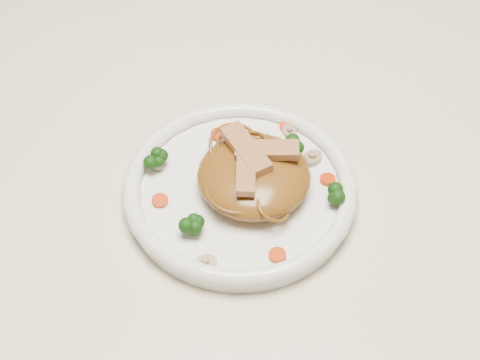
{
  "coord_description": "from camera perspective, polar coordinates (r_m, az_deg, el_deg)",
  "views": [
    {
      "loc": [
        -0.01,
        -0.51,
        1.37
      ],
      "look_at": [
        -0.02,
        -0.0,
        0.78
      ],
      "focal_mm": 53.13,
      "sensor_mm": 36.0,
      "label": 1
    }
  ],
  "objects": [
    {
      "name": "chicken_c",
      "position": [
        0.75,
        0.46,
        0.7
      ],
      "size": [
        0.02,
        0.06,
        0.01
      ],
      "primitive_type": "cube",
      "rotation": [
        0.0,
        0.0,
        4.72
      ],
      "color": "#B17E53",
      "rests_on": "noodle_mound"
    },
    {
      "name": "chicken_a",
      "position": [
        0.77,
        2.18,
        2.42
      ],
      "size": [
        0.07,
        0.02,
        0.01
      ],
      "primitive_type": "cube",
      "rotation": [
        0.0,
        0.0,
        -0.01
      ],
      "color": "#B17E53",
      "rests_on": "noodle_mound"
    },
    {
      "name": "carrot_4",
      "position": [
        0.73,
        3.02,
        -6.05
      ],
      "size": [
        0.02,
        0.02,
        0.0
      ],
      "primitive_type": "cylinder",
      "rotation": [
        0.0,
        0.0,
        0.08
      ],
      "color": "red",
      "rests_on": "plate"
    },
    {
      "name": "carrot_0",
      "position": [
        0.85,
        3.91,
        4.35
      ],
      "size": [
        0.03,
        0.03,
        0.0
      ],
      "primitive_type": "cylinder",
      "rotation": [
        0.0,
        0.0,
        0.42
      ],
      "color": "red",
      "rests_on": "plate"
    },
    {
      "name": "mushroom_1",
      "position": [
        0.82,
        5.83,
        1.77
      ],
      "size": [
        0.04,
        0.04,
        0.01
      ],
      "primitive_type": "cylinder",
      "rotation": [
        0.0,
        0.0,
        0.88
      ],
      "color": "tan",
      "rests_on": "plate"
    },
    {
      "name": "broccoli_0",
      "position": [
        0.81,
        4.18,
        2.62
      ],
      "size": [
        0.04,
        0.04,
        0.03
      ],
      "primitive_type": null,
      "rotation": [
        0.0,
        0.0,
        -0.37
      ],
      "color": "#133D0C",
      "rests_on": "plate"
    },
    {
      "name": "carrot_1",
      "position": [
        0.78,
        -6.45,
        -1.67
      ],
      "size": [
        0.02,
        0.02,
        0.0
      ],
      "primitive_type": "cylinder",
      "rotation": [
        0.0,
        0.0,
        0.29
      ],
      "color": "red",
      "rests_on": "plate"
    },
    {
      "name": "plate",
      "position": [
        0.8,
        -0.0,
        -1.02
      ],
      "size": [
        0.28,
        0.28,
        0.02
      ],
      "primitive_type": "cylinder",
      "rotation": [
        0.0,
        0.0,
        -0.1
      ],
      "color": "white",
      "rests_on": "table"
    },
    {
      "name": "mushroom_0",
      "position": [
        0.73,
        -2.8,
        -6.69
      ],
      "size": [
        0.03,
        0.03,
        0.01
      ],
      "primitive_type": "cylinder",
      "rotation": [
        0.0,
        0.0,
        0.38
      ],
      "color": "tan",
      "rests_on": "plate"
    },
    {
      "name": "broccoli_1",
      "position": [
        0.81,
        -6.71,
        1.64
      ],
      "size": [
        0.03,
        0.03,
        0.03
      ],
      "primitive_type": null,
      "rotation": [
        0.0,
        0.0,
        0.09
      ],
      "color": "#133D0C",
      "rests_on": "plate"
    },
    {
      "name": "noodle_mound",
      "position": [
        0.78,
        1.12,
        0.37
      ],
      "size": [
        0.16,
        0.16,
        0.04
      ],
      "primitive_type": "ellipsoid",
      "rotation": [
        0.0,
        0.0,
        0.4
      ],
      "color": "brown",
      "rests_on": "plate"
    },
    {
      "name": "mushroom_3",
      "position": [
        0.85,
        4.01,
        3.84
      ],
      "size": [
        0.03,
        0.03,
        0.01
      ],
      "primitive_type": "cylinder",
      "rotation": [
        0.0,
        0.0,
        2.19
      ],
      "color": "tan",
      "rests_on": "plate"
    },
    {
      "name": "chicken_b",
      "position": [
        0.77,
        0.48,
        2.5
      ],
      "size": [
        0.06,
        0.08,
        0.01
      ],
      "primitive_type": "cube",
      "rotation": [
        0.0,
        0.0,
        2.12
      ],
      "color": "#B17E53",
      "rests_on": "noodle_mound"
    },
    {
      "name": "carrot_2",
      "position": [
        0.8,
        7.05,
        0.06
      ],
      "size": [
        0.02,
        0.02,
        0.0
      ],
      "primitive_type": "cylinder",
      "rotation": [
        0.0,
        0.0,
        0.2
      ],
      "color": "red",
      "rests_on": "plate"
    },
    {
      "name": "mushroom_2",
      "position": [
        0.82,
        -6.73,
        1.37
      ],
      "size": [
        0.03,
        0.03,
        0.01
      ],
      "primitive_type": "cylinder",
      "rotation": [
        0.0,
        0.0,
        -1.09
      ],
      "color": "tan",
      "rests_on": "plate"
    },
    {
      "name": "broccoli_3",
      "position": [
        0.77,
        7.97,
        -1.21
      ],
      "size": [
        0.02,
        0.02,
        0.03
      ],
      "primitive_type": null,
      "rotation": [
        0.0,
        0.0,
        -0.0
      ],
      "color": "#133D0C",
      "rests_on": "plate"
    },
    {
      "name": "broccoli_2",
      "position": [
        0.74,
        -3.78,
        -3.41
      ],
      "size": [
        0.03,
        0.03,
        0.03
      ],
      "primitive_type": null,
      "rotation": [
        0.0,
        0.0,
        0.34
      ],
      "color": "#133D0C",
      "rests_on": "plate"
    },
    {
      "name": "carrot_3",
      "position": [
        0.84,
        -1.7,
        3.65
      ],
      "size": [
        0.02,
        0.02,
        0.0
      ],
      "primitive_type": "cylinder",
      "rotation": [
        0.0,
        0.0,
        0.26
      ],
      "color": "red",
      "rests_on": "plate"
    },
    {
      "name": "table",
      "position": [
        0.88,
        1.44,
        -5.27
      ],
      "size": [
        1.2,
        0.8,
        0.75
      ],
      "color": "beige",
      "rests_on": "ground"
    }
  ]
}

